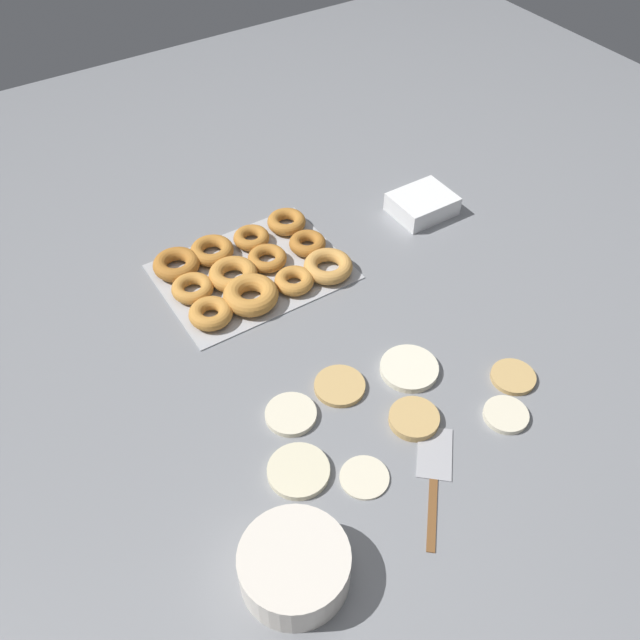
{
  "coord_description": "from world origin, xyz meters",
  "views": [
    {
      "loc": [
        0.53,
        0.67,
        1.01
      ],
      "look_at": [
        0.03,
        -0.11,
        0.04
      ],
      "focal_mm": 38.0,
      "sensor_mm": 36.0,
      "label": 1
    }
  ],
  "objects_px": {
    "pancake_0": "(409,368)",
    "pancake_2": "(412,420)",
    "spatula": "(434,465)",
    "pancake_5": "(506,415)",
    "pancake_1": "(364,477)",
    "batter_bowl": "(294,566)",
    "pancake_6": "(513,377)",
    "container_stack": "(422,204)",
    "pancake_3": "(299,471)",
    "donut_tray": "(250,269)",
    "pancake_7": "(340,386)",
    "pancake_4": "(291,414)"
  },
  "relations": [
    {
      "from": "pancake_0",
      "to": "pancake_6",
      "type": "distance_m",
      "value": 0.2
    },
    {
      "from": "pancake_0",
      "to": "spatula",
      "type": "distance_m",
      "value": 0.21
    },
    {
      "from": "pancake_2",
      "to": "pancake_6",
      "type": "xyz_separation_m",
      "value": [
        -0.23,
        0.02,
        -0.0
      ]
    },
    {
      "from": "pancake_3",
      "to": "pancake_4",
      "type": "relative_size",
      "value": 1.14
    },
    {
      "from": "donut_tray",
      "to": "container_stack",
      "type": "bearing_deg",
      "value": 177.15
    },
    {
      "from": "pancake_7",
      "to": "container_stack",
      "type": "xyz_separation_m",
      "value": [
        -0.47,
        -0.35,
        0.02
      ]
    },
    {
      "from": "pancake_1",
      "to": "container_stack",
      "type": "height_order",
      "value": "container_stack"
    },
    {
      "from": "pancake_0",
      "to": "pancake_1",
      "type": "height_order",
      "value": "pancake_0"
    },
    {
      "from": "spatula",
      "to": "container_stack",
      "type": "bearing_deg",
      "value": 4.55
    },
    {
      "from": "pancake_5",
      "to": "pancake_7",
      "type": "height_order",
      "value": "same"
    },
    {
      "from": "pancake_1",
      "to": "pancake_0",
      "type": "bearing_deg",
      "value": -144.92
    },
    {
      "from": "pancake_1",
      "to": "donut_tray",
      "type": "xyz_separation_m",
      "value": [
        -0.08,
        -0.55,
        0.01
      ]
    },
    {
      "from": "pancake_4",
      "to": "pancake_7",
      "type": "xyz_separation_m",
      "value": [
        -0.11,
        -0.01,
        -0.0
      ]
    },
    {
      "from": "pancake_1",
      "to": "pancake_2",
      "type": "bearing_deg",
      "value": -161.11
    },
    {
      "from": "pancake_3",
      "to": "pancake_6",
      "type": "bearing_deg",
      "value": 174.34
    },
    {
      "from": "batter_bowl",
      "to": "pancake_2",
      "type": "bearing_deg",
      "value": -158.36
    },
    {
      "from": "pancake_1",
      "to": "pancake_5",
      "type": "distance_m",
      "value": 0.29
    },
    {
      "from": "pancake_4",
      "to": "pancake_7",
      "type": "bearing_deg",
      "value": -176.42
    },
    {
      "from": "pancake_5",
      "to": "container_stack",
      "type": "distance_m",
      "value": 0.62
    },
    {
      "from": "batter_bowl",
      "to": "pancake_4",
      "type": "bearing_deg",
      "value": -119.67
    },
    {
      "from": "container_stack",
      "to": "pancake_1",
      "type": "bearing_deg",
      "value": 44.26
    },
    {
      "from": "container_stack",
      "to": "pancake_2",
      "type": "bearing_deg",
      "value": 49.99
    },
    {
      "from": "pancake_0",
      "to": "pancake_6",
      "type": "height_order",
      "value": "pancake_0"
    },
    {
      "from": "pancake_4",
      "to": "spatula",
      "type": "bearing_deg",
      "value": 124.63
    },
    {
      "from": "pancake_4",
      "to": "pancake_6",
      "type": "height_order",
      "value": "pancake_4"
    },
    {
      "from": "pancake_5",
      "to": "donut_tray",
      "type": "relative_size",
      "value": 0.21
    },
    {
      "from": "pancake_0",
      "to": "pancake_5",
      "type": "xyz_separation_m",
      "value": [
        -0.08,
        0.18,
        -0.0
      ]
    },
    {
      "from": "pancake_0",
      "to": "pancake_3",
      "type": "relative_size",
      "value": 1.05
    },
    {
      "from": "pancake_0",
      "to": "container_stack",
      "type": "bearing_deg",
      "value": -131.17
    },
    {
      "from": "pancake_4",
      "to": "batter_bowl",
      "type": "xyz_separation_m",
      "value": [
        0.15,
        0.26,
        0.03
      ]
    },
    {
      "from": "pancake_1",
      "to": "pancake_5",
      "type": "xyz_separation_m",
      "value": [
        -0.29,
        0.03,
        0.0
      ]
    },
    {
      "from": "pancake_0",
      "to": "pancake_3",
      "type": "distance_m",
      "value": 0.31
    },
    {
      "from": "pancake_6",
      "to": "container_stack",
      "type": "xyz_separation_m",
      "value": [
        -0.18,
        -0.51,
        0.02
      ]
    },
    {
      "from": "spatula",
      "to": "pancake_4",
      "type": "bearing_deg",
      "value": 75.9
    },
    {
      "from": "pancake_0",
      "to": "pancake_2",
      "type": "relative_size",
      "value": 1.23
    },
    {
      "from": "pancake_5",
      "to": "container_stack",
      "type": "height_order",
      "value": "container_stack"
    },
    {
      "from": "pancake_3",
      "to": "spatula",
      "type": "height_order",
      "value": "pancake_3"
    },
    {
      "from": "pancake_1",
      "to": "pancake_3",
      "type": "distance_m",
      "value": 0.11
    },
    {
      "from": "pancake_0",
      "to": "pancake_2",
      "type": "height_order",
      "value": "pancake_2"
    },
    {
      "from": "pancake_1",
      "to": "container_stack",
      "type": "relative_size",
      "value": 0.59
    },
    {
      "from": "pancake_1",
      "to": "pancake_2",
      "type": "xyz_separation_m",
      "value": [
        -0.14,
        -0.05,
        0.0
      ]
    },
    {
      "from": "pancake_3",
      "to": "pancake_6",
      "type": "xyz_separation_m",
      "value": [
        -0.45,
        0.04,
        -0.0
      ]
    },
    {
      "from": "pancake_2",
      "to": "donut_tray",
      "type": "relative_size",
      "value": 0.23
    },
    {
      "from": "pancake_6",
      "to": "pancake_1",
      "type": "bearing_deg",
      "value": 3.75
    },
    {
      "from": "pancake_2",
      "to": "pancake_5",
      "type": "height_order",
      "value": "pancake_2"
    },
    {
      "from": "pancake_2",
      "to": "container_stack",
      "type": "height_order",
      "value": "container_stack"
    },
    {
      "from": "pancake_1",
      "to": "pancake_6",
      "type": "height_order",
      "value": "pancake_6"
    },
    {
      "from": "pancake_6",
      "to": "donut_tray",
      "type": "xyz_separation_m",
      "value": [
        0.28,
        -0.53,
        0.01
      ]
    },
    {
      "from": "pancake_5",
      "to": "spatula",
      "type": "xyz_separation_m",
      "value": [
        0.18,
        0.01,
        -0.0
      ]
    },
    {
      "from": "pancake_1",
      "to": "batter_bowl",
      "type": "xyz_separation_m",
      "value": [
        0.19,
        0.08,
        0.03
      ]
    }
  ]
}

